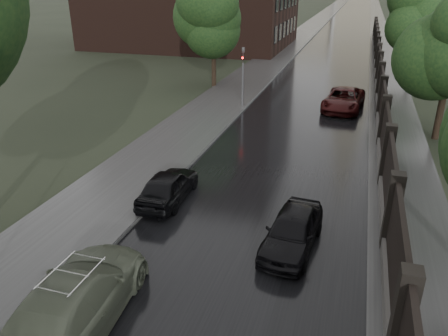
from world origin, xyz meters
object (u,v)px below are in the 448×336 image
tree_right_c (419,18)px  car_right_far (344,99)px  volga_sedan (76,300)px  car_right_near (292,230)px  tree_left_far (213,19)px  traffic_light (243,72)px  hatchback_left (168,186)px

tree_right_c → car_right_far: tree_right_c is taller
volga_sedan → car_right_near: 6.87m
tree_left_far → car_right_near: tree_left_far is taller
tree_left_far → car_right_near: (9.60, -20.89, -4.59)m
traffic_light → volga_sedan: traffic_light is taller
tree_right_c → traffic_light: size_ratio=1.75×
tree_right_c → volga_sedan: tree_right_c is taller
traffic_light → car_right_near: bearing=-69.6°
volga_sedan → car_right_far: volga_sedan is taller
traffic_light → car_right_far: bearing=11.7°
traffic_light → tree_left_far: bearing=126.5°
hatchback_left → car_right_far: bearing=-112.4°
car_right_near → tree_left_far: bearing=119.9°
hatchback_left → car_right_near: 5.52m
tree_left_far → hatchback_left: (4.40, -19.02, -4.61)m
traffic_light → car_right_near: traffic_light is taller
hatchback_left → car_right_far: 16.48m
volga_sedan → car_right_far: bearing=-109.0°
car_right_near → car_right_far: bearing=92.9°
hatchback_left → car_right_far: car_right_far is taller
tree_right_c → hatchback_left: 31.37m
traffic_light → car_right_near: 17.03m
traffic_light → hatchback_left: 14.15m
tree_right_c → car_right_near: (-5.90, -30.89, -4.30)m
tree_right_c → car_right_far: 15.19m
car_right_near → car_right_far: car_right_far is taller
traffic_light → hatchback_left: bearing=-87.1°
traffic_light → volga_sedan: (1.26, -20.95, -1.61)m
tree_left_far → volga_sedan: tree_left_far is taller
tree_left_far → hatchback_left: tree_left_far is taller
car_right_far → volga_sedan: bearing=-97.8°
tree_right_c → traffic_light: bearing=-128.2°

